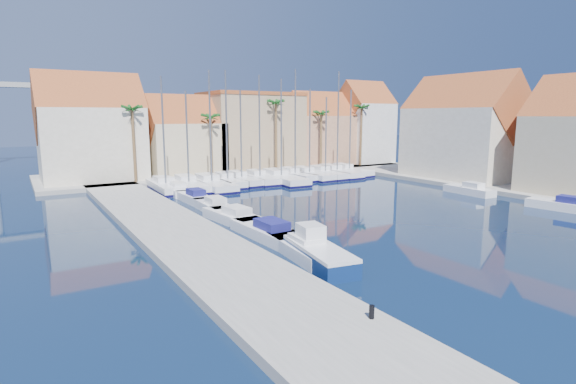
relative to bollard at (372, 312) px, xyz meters
The scene contains 38 objects.
ground 7.09m from the bollard, 14.41° to the left, with size 260.00×260.00×0.00m, color black.
quay_west 15.42m from the bollard, 98.12° to the left, with size 6.00×77.00×0.50m, color gray.
shore_north 52.52m from the bollard, 71.32° to the left, with size 54.00×16.00×0.50m, color gray.
shore_east 42.29m from the bollard, 23.34° to the left, with size 12.00×60.00×0.50m, color gray.
bollard is the anchor object (origin of this frame).
fishing_boat 8.38m from the bollard, 69.72° to the left, with size 3.04×6.42×2.16m.
motorboat_west_0 10.16m from the bollard, 72.84° to the left, with size 2.72×6.63×1.40m.
motorboat_west_1 14.77m from the bollard, 77.69° to the left, with size 2.52×7.25×1.40m.
motorboat_west_2 20.16m from the bollard, 81.35° to the left, with size 2.76×6.86×1.40m.
motorboat_west_3 25.04m from the bollard, 82.40° to the left, with size 2.18×6.25×1.40m.
motorboat_west_4 30.15m from the bollard, 83.66° to the left, with size 2.02×6.04×1.40m.
motorboat_west_5 35.51m from the bollard, 84.61° to the left, with size 2.28×6.23×1.40m.
motorboat_west_6 40.57m from the bollard, 85.40° to the left, with size 2.51×7.14×1.40m.
motorboat_east_0 31.94m from the bollard, 15.14° to the left, with size 2.70×6.21×1.40m.
motorboat_east_1 35.88m from the bollard, 30.80° to the left, with size 2.12×5.80×1.40m.
sailboat_0 38.09m from the bollard, 85.92° to the left, with size 2.78×9.33×12.84m.
sailboat_1 38.23m from the bollard, 81.92° to the left, with size 3.17×10.12×11.33m.
sailboat_2 38.13m from the bollard, 77.95° to the left, with size 3.32×11.20×13.69m.
sailboat_3 39.36m from the bollard, 74.73° to the left, with size 2.81×8.73×13.87m.
sailboat_4 40.27m from the bollard, 72.14° to the left, with size 2.96×8.86×11.68m.
sailboat_5 40.89m from the bollard, 68.63° to the left, with size 2.83×8.87×13.51m.
sailboat_6 41.12m from the bollard, 64.85° to the left, with size 3.73×11.78×13.09m.
sailboat_7 43.28m from the bollard, 62.09° to the left, with size 2.96×8.67×14.49m.
sailboat_8 43.99m from the bollard, 59.51° to the left, with size 3.17×9.65×12.05m.
sailboat_9 45.30m from the bollard, 56.56° to the left, with size 2.74×9.30×11.03m.
sailboat_10 46.85m from the bollard, 54.47° to the left, with size 2.74×10.13×14.54m.
sailboat_11 48.35m from the bollard, 52.28° to the left, with size 2.95×9.05×12.17m.
building_0 49.19m from the bollard, 93.73° to the left, with size 12.30×9.00×13.50m.
building_1 49.75m from the bollard, 79.74° to the left, with size 10.30×8.00×11.00m.
building_2 53.84m from the bollard, 68.28° to the left, with size 14.20×10.20×11.50m.
building_3 58.44m from the bollard, 56.87° to the left, with size 10.30×8.00×12.00m.
building_4 63.13m from the bollard, 49.47° to the left, with size 8.30×8.00×14.00m.
building_6 46.94m from the bollard, 33.56° to the left, with size 9.00×14.30×13.50m.
palm_0 44.54m from the bollard, 88.92° to the left, with size 2.60×2.60×10.15m.
palm_1 45.67m from the bollard, 76.11° to the left, with size 2.60×2.60×9.15m.
palm_2 49.33m from the bollard, 64.55° to the left, with size 2.60×2.60×11.15m.
palm_3 52.98m from the bollard, 56.62° to the left, with size 2.60×2.60×9.65m.
palm_4 57.85m from the bollard, 49.92° to the left, with size 2.60×2.60×10.65m.
Camera 1 is at (-18.62, -14.51, 8.63)m, focal length 28.00 mm.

